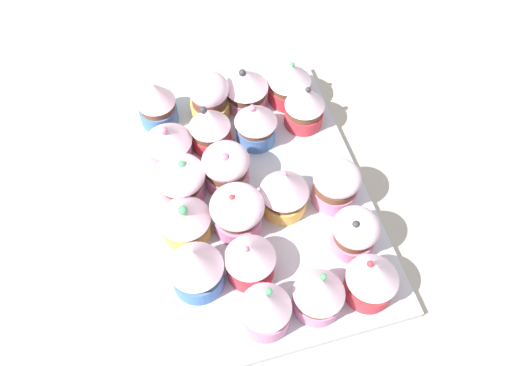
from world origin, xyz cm
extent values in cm
cube|color=#B2A899|center=(0.00, 0.00, -1.50)|extent=(180.00, 180.00, 3.00)
cube|color=silver|center=(0.00, 0.00, 0.60)|extent=(41.28, 28.70, 1.20)
cylinder|color=#D1333D|center=(-16.31, -8.97, 2.50)|extent=(5.73, 5.73, 2.59)
cylinder|color=brown|center=(-16.31, -8.97, 4.44)|extent=(5.26, 5.26, 1.29)
cone|color=silver|center=(-16.31, -8.97, 6.61)|extent=(6.01, 6.01, 3.06)
sphere|color=red|center=(-15.75, -8.38, 8.02)|extent=(0.78, 0.78, 0.78)
cylinder|color=pink|center=(-10.09, -9.39, 2.32)|extent=(5.34, 5.34, 2.25)
cylinder|color=brown|center=(-10.09, -9.39, 4.00)|extent=(4.85, 4.85, 1.11)
ellipsoid|color=silver|center=(-10.09, -9.39, 5.69)|extent=(5.67, 5.67, 3.79)
sphere|color=#333338|center=(-10.53, -8.89, 7.45)|extent=(0.92, 0.92, 0.92)
cylinder|color=pink|center=(-3.02, -9.62, 2.51)|extent=(5.84, 5.84, 2.62)
cylinder|color=brown|center=(-3.02, -9.62, 4.38)|extent=(5.58, 5.58, 1.12)
ellipsoid|color=silver|center=(-3.02, -9.62, 5.91)|extent=(6.03, 6.03, 3.22)
cylinder|color=#D1333D|center=(10.16, -9.86, 2.37)|extent=(5.46, 5.46, 2.34)
cylinder|color=brown|center=(10.16, -9.86, 4.26)|extent=(5.02, 5.02, 1.44)
cone|color=silver|center=(10.16, -9.86, 6.49)|extent=(5.60, 5.60, 3.01)
sphere|color=#333338|center=(10.18, -10.10, 7.88)|extent=(0.79, 0.79, 0.79)
cylinder|color=#D1333D|center=(15.21, -9.28, 2.45)|extent=(6.17, 6.17, 2.51)
cylinder|color=brown|center=(15.21, -9.28, 4.30)|extent=(5.58, 5.58, 1.19)
cone|color=silver|center=(15.21, -9.28, 6.38)|extent=(6.18, 6.18, 2.96)
sphere|color=#4CB266|center=(15.41, -9.55, 7.75)|extent=(0.74, 0.74, 0.74)
cylinder|color=pink|center=(-16.27, -2.69, 2.32)|extent=(5.57, 5.57, 2.24)
cylinder|color=brown|center=(-16.27, -2.69, 4.17)|extent=(5.15, 5.15, 1.47)
cone|color=silver|center=(-16.27, -2.69, 6.57)|extent=(5.84, 5.84, 3.32)
sphere|color=#4CB266|center=(-15.81, -3.02, 8.11)|extent=(0.78, 0.78, 0.78)
cylinder|color=#EFC651|center=(-2.54, -2.95, 2.35)|extent=(5.89, 5.89, 2.30)
cylinder|color=brown|center=(-2.54, -2.95, 4.22)|extent=(5.34, 5.34, 1.44)
cone|color=silver|center=(-2.54, -2.95, 6.63)|extent=(6.23, 6.23, 3.39)
sphere|color=pink|center=(-2.16, -2.93, 8.21)|extent=(0.75, 0.75, 0.75)
cylinder|color=#477AC6|center=(9.08, -2.51, 2.53)|extent=(5.41, 5.41, 2.66)
cylinder|color=brown|center=(9.08, -2.51, 4.44)|extent=(5.18, 5.18, 1.16)
cone|color=silver|center=(9.08, -2.51, 6.52)|extent=(5.82, 5.82, 3.01)
sphere|color=pink|center=(9.08, -2.05, 7.88)|extent=(0.98, 0.98, 0.98)
cylinder|color=pink|center=(15.58, -2.91, 2.34)|extent=(5.91, 5.91, 2.29)
cylinder|color=brown|center=(15.58, -2.91, 4.24)|extent=(5.63, 5.63, 1.51)
cone|color=silver|center=(15.58, -2.91, 6.51)|extent=(6.30, 6.30, 3.04)
sphere|color=#333338|center=(15.59, -2.42, 7.89)|extent=(0.99, 0.99, 0.99)
cylinder|color=pink|center=(-16.37, 3.49, 2.59)|extent=(5.66, 5.66, 2.77)
cylinder|color=brown|center=(-16.37, 3.49, 4.57)|extent=(4.99, 4.99, 1.20)
cone|color=silver|center=(-16.37, 3.49, 6.83)|extent=(5.76, 5.76, 3.32)
sphere|color=#4CB266|center=(-15.93, 3.04, 8.37)|extent=(0.78, 0.78, 0.78)
cylinder|color=#D1333D|center=(-10.19, 3.55, 2.58)|extent=(5.73, 5.73, 2.75)
cylinder|color=brown|center=(-10.19, 3.55, 4.49)|extent=(5.14, 5.14, 1.07)
cone|color=silver|center=(-10.19, 3.55, 6.47)|extent=(6.03, 6.03, 2.90)
sphere|color=pink|center=(-10.28, 4.04, 7.81)|extent=(0.75, 0.75, 0.75)
cylinder|color=pink|center=(-3.72, 3.40, 2.51)|extent=(6.12, 6.12, 2.63)
cylinder|color=brown|center=(-3.72, 3.40, 4.37)|extent=(5.38, 5.38, 1.07)
ellipsoid|color=silver|center=(-3.72, 3.40, 5.97)|extent=(6.66, 6.66, 3.55)
sphere|color=red|center=(-3.38, 3.84, 7.63)|extent=(0.77, 0.77, 0.77)
cylinder|color=pink|center=(3.10, 3.12, 2.52)|extent=(5.86, 5.86, 2.63)
cylinder|color=brown|center=(3.10, 3.12, 4.34)|extent=(5.47, 5.47, 1.03)
ellipsoid|color=silver|center=(3.10, 3.12, 5.96)|extent=(6.13, 6.13, 3.69)
sphere|color=pink|center=(2.52, 3.32, 7.64)|extent=(1.14, 1.14, 1.14)
cylinder|color=#D1333D|center=(9.97, 3.67, 2.42)|extent=(5.56, 5.56, 2.43)
cylinder|color=brown|center=(9.97, 3.67, 4.34)|extent=(5.09, 5.09, 1.40)
cone|color=silver|center=(9.97, 3.67, 6.52)|extent=(5.60, 5.60, 2.97)
sphere|color=#333338|center=(10.51, 4.22, 7.86)|extent=(1.00, 1.00, 1.00)
cylinder|color=#EFC651|center=(15.35, 2.54, 2.42)|extent=(5.63, 5.63, 2.45)
cylinder|color=brown|center=(15.35, 2.54, 4.34)|extent=(5.07, 5.07, 1.38)
ellipsoid|color=silver|center=(15.35, 2.54, 6.34)|extent=(5.65, 5.65, 4.39)
cylinder|color=#477AC6|center=(-9.76, 9.78, 2.57)|extent=(6.17, 6.17, 2.74)
cylinder|color=brown|center=(-9.76, 9.78, 4.62)|extent=(5.44, 5.44, 1.35)
cone|color=silver|center=(-9.76, 9.78, 7.23)|extent=(6.38, 6.38, 3.86)
cylinder|color=#EFC651|center=(-2.82, 9.76, 2.37)|extent=(6.13, 6.13, 2.35)
cylinder|color=brown|center=(-2.82, 9.76, 4.05)|extent=(5.50, 5.50, 1.00)
cone|color=silver|center=(-2.82, 9.76, 6.04)|extent=(6.43, 6.43, 2.99)
sphere|color=#4CB266|center=(-3.33, 9.76, 7.36)|extent=(1.19, 1.19, 1.19)
cylinder|color=pink|center=(2.82, 9.16, 2.41)|extent=(5.85, 5.85, 2.43)
cylinder|color=brown|center=(2.82, 9.16, 4.14)|extent=(5.30, 5.30, 1.03)
ellipsoid|color=silver|center=(2.82, 9.16, 5.67)|extent=(6.53, 6.53, 3.38)
sphere|color=#4CB266|center=(3.17, 8.60, 7.20)|extent=(1.06, 1.06, 1.06)
cylinder|color=pink|center=(9.38, 9.51, 2.33)|extent=(5.86, 5.86, 2.26)
cylinder|color=brown|center=(9.38, 9.51, 3.97)|extent=(5.19, 5.19, 1.02)
cone|color=silver|center=(9.38, 9.51, 5.98)|extent=(6.37, 6.37, 2.99)
sphere|color=pink|center=(8.98, 9.80, 7.31)|extent=(1.07, 1.07, 1.07)
cylinder|color=#477AC6|center=(16.13, 9.89, 2.54)|extent=(5.39, 5.39, 2.69)
cylinder|color=brown|center=(16.13, 9.89, 4.53)|extent=(4.89, 4.89, 1.29)
cone|color=silver|center=(16.13, 9.89, 6.95)|extent=(5.41, 5.41, 3.54)
camera|label=1|loc=(-35.38, 9.89, 60.52)|focal=37.21mm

